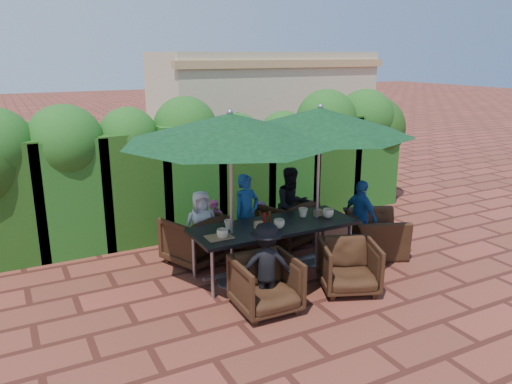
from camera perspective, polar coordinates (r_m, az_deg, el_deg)
name	(u,v)px	position (r m, az deg, el deg)	size (l,w,h in m)	color
ground	(274,271)	(7.59, 2.03, -9.02)	(80.00, 80.00, 0.00)	brown
dining_table	(274,229)	(7.31, 2.06, -4.28)	(2.45, 0.90, 0.75)	black
umbrella_left	(230,128)	(6.57, -2.97, 7.30)	(2.89, 2.89, 2.46)	gray
umbrella_right	(320,121)	(7.33, 7.33, 8.05)	(2.70, 2.70, 2.46)	gray
chair_far_left	(195,236)	(7.81, -6.98, -5.07)	(0.82, 0.77, 0.84)	black
chair_far_mid	(243,233)	(8.10, -1.52, -4.66)	(0.69, 0.65, 0.71)	black
chair_far_right	(287,220)	(8.55, 3.51, -3.20)	(0.80, 0.75, 0.82)	black
chair_near_left	(266,282)	(6.36, 1.15, -10.20)	(0.76, 0.71, 0.78)	black
chair_near_right	(349,264)	(6.98, 10.59, -8.11)	(0.74, 0.70, 0.77)	black
chair_end_right	(375,227)	(8.35, 13.49, -3.94)	(0.99, 0.64, 0.86)	black
adult_far_left	(202,226)	(7.80, -6.24, -3.91)	(0.56, 0.33, 1.13)	silver
adult_far_mid	(246,214)	(8.04, -1.10, -2.55)	(0.47, 0.39, 1.32)	#1B4F96
adult_far_right	(292,206)	(8.49, 4.11, -1.56)	(0.64, 0.39, 1.32)	black
adult_near_left	(266,265)	(6.38, 1.17, -8.39)	(0.73, 0.33, 1.13)	black
adult_end_right	(361,216)	(8.29, 11.87, -2.75)	(0.70, 0.35, 1.20)	#1B4F96
child_left	(215,226)	(8.16, -4.68, -3.92)	(0.32, 0.26, 0.89)	#E4508F
child_right	(262,223)	(8.50, 0.71, -3.53)	(0.27, 0.22, 0.75)	#A651B0
pedestrian_a	(239,153)	(11.55, -1.98, 4.50)	(1.76, 0.63, 1.89)	green
pedestrian_b	(285,149)	(12.33, 3.36, 4.90)	(0.85, 0.52, 1.76)	#E4508F
pedestrian_c	(310,150)	(12.79, 6.17, 4.80)	(1.01, 0.46, 1.58)	#94959C
cup_a	(222,233)	(6.76, -3.86, -4.75)	(0.16, 0.16, 0.13)	beige
cup_b	(229,224)	(7.10, -3.13, -3.72)	(0.14, 0.14, 0.13)	beige
cup_c	(279,224)	(7.13, 2.66, -3.64)	(0.16, 0.16, 0.13)	beige
cup_d	(303,212)	(7.64, 5.39, -2.33)	(0.14, 0.14, 0.14)	beige
cup_e	(328,213)	(7.65, 8.24, -2.41)	(0.17, 0.17, 0.14)	beige
ketchup_bottle	(264,219)	(7.27, 0.96, -3.05)	(0.04, 0.04, 0.17)	#B20C0A
sauce_bottle	(270,217)	(7.33, 1.55, -2.89)	(0.04, 0.04, 0.17)	#4C230C
serving_tray	(219,237)	(6.79, -4.22, -5.16)	(0.35, 0.25, 0.02)	#9B714B
number_block_left	(258,225)	(7.13, 0.28, -3.74)	(0.12, 0.06, 0.10)	tan
number_block_right	(318,213)	(7.70, 7.09, -2.37)	(0.12, 0.06, 0.10)	tan
hedge_wall	(205,156)	(9.12, -5.88, 4.08)	(9.10, 1.60, 2.48)	#18340E
building	(261,108)	(14.80, 0.56, 9.54)	(6.20, 3.08, 3.20)	beige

